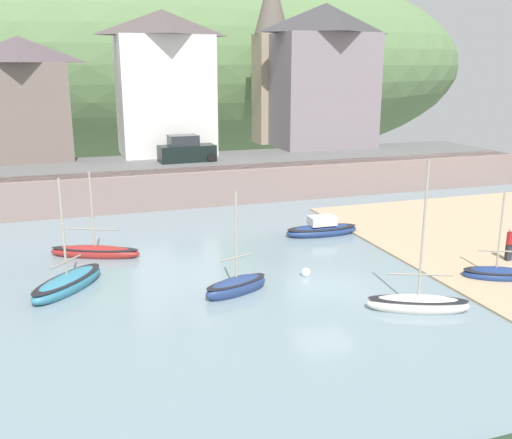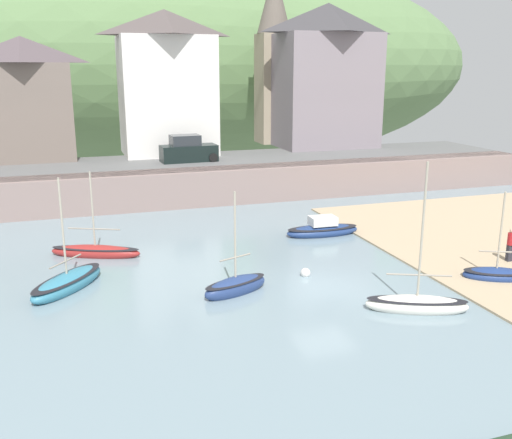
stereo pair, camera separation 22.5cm
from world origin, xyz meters
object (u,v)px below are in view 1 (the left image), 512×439
at_px(rowboat_small_beached, 68,283).
at_px(parked_car_near_slipway, 186,151).
at_px(waterfront_building_left, 23,98).
at_px(mooring_buoy, 306,273).
at_px(church_with_spire, 271,54).
at_px(waterfront_building_right, 324,76).
at_px(sailboat_nearest_shore, 322,229).
at_px(person_on_slipway, 510,243).
at_px(dinghy_open_wooden, 236,286).
at_px(fishing_boat_green, 418,303).
at_px(waterfront_building_centre, 164,82).
at_px(sailboat_white_hull, 95,252).
at_px(sailboat_tall_mast, 496,274).

height_order(rowboat_small_beached, parked_car_near_slipway, rowboat_small_beached).
distance_m(waterfront_building_left, parked_car_near_slipway, 12.49).
bearing_deg(mooring_buoy, waterfront_building_left, 117.91).
bearing_deg(church_with_spire, rowboat_small_beached, -125.56).
height_order(waterfront_building_right, parked_car_near_slipway, waterfront_building_right).
distance_m(church_with_spire, sailboat_nearest_shore, 24.38).
relative_size(waterfront_building_left, person_on_slipway, 5.49).
bearing_deg(church_with_spire, dinghy_open_wooden, -112.55).
height_order(waterfront_building_right, person_on_slipway, waterfront_building_right).
height_order(fishing_boat_green, mooring_buoy, fishing_boat_green).
height_order(waterfront_building_centre, church_with_spire, church_with_spire).
xyz_separation_m(sailboat_white_hull, fishing_boat_green, (11.44, -10.76, 0.04)).
bearing_deg(rowboat_small_beached, person_on_slipway, -59.64).
distance_m(church_with_spire, rowboat_small_beached, 33.34).
relative_size(waterfront_building_centre, waterfront_building_right, 0.93).
height_order(church_with_spire, parked_car_near_slipway, church_with_spire).
height_order(rowboat_small_beached, sailboat_white_hull, rowboat_small_beached).
xyz_separation_m(waterfront_building_centre, parked_car_near_slipway, (0.63, -4.50, -4.77)).
bearing_deg(rowboat_small_beached, sailboat_nearest_shore, -34.21).
bearing_deg(dinghy_open_wooden, church_with_spire, 46.52).
height_order(rowboat_small_beached, fishing_boat_green, fishing_boat_green).
xyz_separation_m(sailboat_nearest_shore, dinghy_open_wooden, (-7.04, -6.80, 0.00)).
height_order(waterfront_building_right, dinghy_open_wooden, waterfront_building_right).
bearing_deg(fishing_boat_green, sailboat_tall_mast, 42.48).
height_order(waterfront_building_centre, rowboat_small_beached, waterfront_building_centre).
height_order(sailboat_white_hull, mooring_buoy, sailboat_white_hull).
bearing_deg(person_on_slipway, church_with_spire, 93.38).
bearing_deg(waterfront_building_right, sailboat_tall_mast, -98.18).
height_order(sailboat_nearest_shore, sailboat_tall_mast, sailboat_tall_mast).
relative_size(church_with_spire, rowboat_small_beached, 3.03).
xyz_separation_m(waterfront_building_centre, fishing_boat_green, (4.62, -28.46, -7.68)).
relative_size(sailboat_nearest_shore, fishing_boat_green, 0.71).
xyz_separation_m(rowboat_small_beached, person_on_slipway, (20.22, -3.04, 0.69)).
bearing_deg(person_on_slipway, sailboat_nearest_shore, 132.19).
height_order(rowboat_small_beached, sailboat_tall_mast, rowboat_small_beached).
distance_m(sailboat_tall_mast, mooring_buoy, 8.41).
distance_m(waterfront_building_left, fishing_boat_green, 32.86).
bearing_deg(waterfront_building_right, mooring_buoy, -116.32).
bearing_deg(rowboat_small_beached, waterfront_building_right, -6.05).
bearing_deg(waterfront_building_centre, rowboat_small_beached, -110.49).
height_order(church_with_spire, sailboat_tall_mast, church_with_spire).
height_order(waterfront_building_right, sailboat_tall_mast, waterfront_building_right).
bearing_deg(dinghy_open_wooden, mooring_buoy, -5.13).
relative_size(sailboat_tall_mast, parked_car_near_slipway, 0.99).
xyz_separation_m(waterfront_building_left, rowboat_small_beached, (2.23, -21.89, -6.64)).
relative_size(waterfront_building_centre, fishing_boat_green, 1.83).
xyz_separation_m(church_with_spire, fishing_boat_green, (-5.71, -32.46, -9.95)).
xyz_separation_m(sailboat_nearest_shore, sailboat_tall_mast, (4.35, -8.89, -0.06)).
height_order(waterfront_building_left, person_on_slipway, waterfront_building_left).
bearing_deg(sailboat_nearest_shore, mooring_buoy, -118.97).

